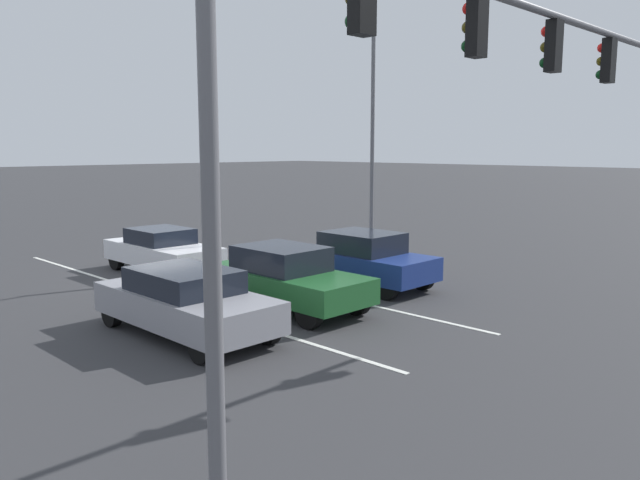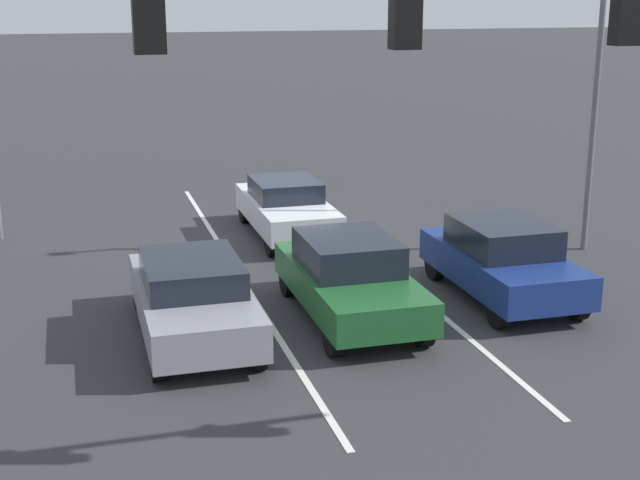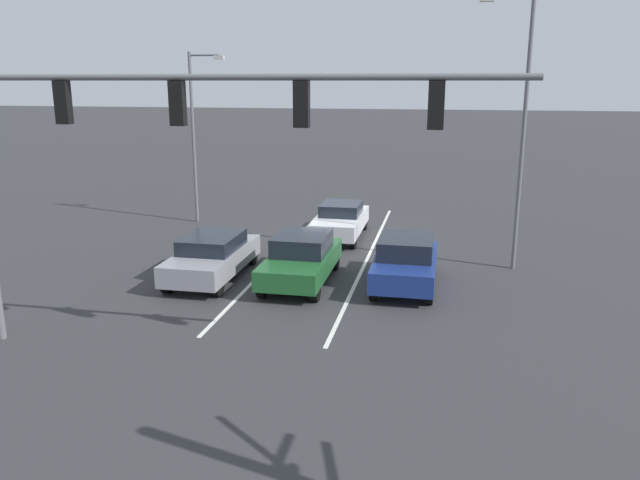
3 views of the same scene
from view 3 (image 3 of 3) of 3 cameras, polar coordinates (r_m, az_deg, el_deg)
name	(u,v)px [view 3 (image 3 of 3)]	position (r m, az deg, el deg)	size (l,w,h in m)	color
ground_plane	(337,238)	(25.87, 1.54, 0.19)	(240.00, 240.00, 0.00)	#333335
lane_stripe_left_divider	(369,256)	(23.29, 4.46, -1.45)	(0.12, 16.91, 0.01)	silver
lane_stripe_center_divider	(283,251)	(23.90, -3.37, -1.02)	(0.12, 16.91, 0.01)	silver
car_gray_rightlane_front	(212,256)	(20.81, -9.81, -1.43)	(1.90, 4.58, 1.44)	gray
car_navy_leftlane_front	(405,261)	(19.84, 7.82, -1.94)	(1.89, 4.18, 1.58)	navy
car_darkgreen_midlane_front	(301,258)	(20.05, -1.72, -1.66)	(1.89, 4.50, 1.57)	#1E5928
car_white_midlane_second	(341,220)	(25.80, 1.91, 1.85)	(1.79, 4.43, 1.44)	silver
traffic_signal_gantry	(151,132)	(14.37, -15.22, 9.54)	(12.65, 0.37, 6.76)	slate
street_lamp_right_shoulder	(196,127)	(28.76, -11.23, 10.13)	(1.65, 0.24, 7.56)	slate
street_lamp_left_shoulder	(520,118)	(21.84, 17.78, 10.58)	(1.73, 0.24, 9.10)	slate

